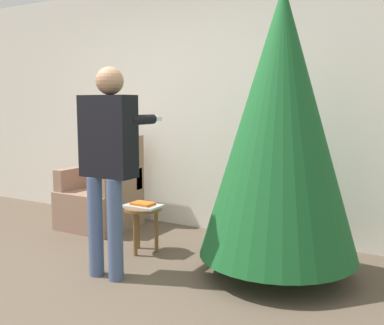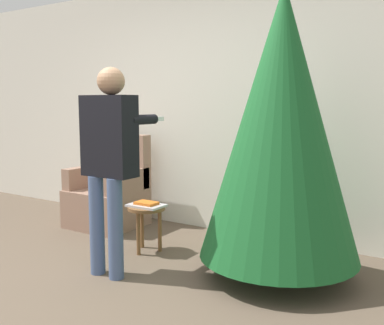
{
  "view_description": "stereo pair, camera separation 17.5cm",
  "coord_description": "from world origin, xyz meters",
  "px_view_note": "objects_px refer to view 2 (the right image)",
  "views": [
    {
      "loc": [
        2.44,
        -2.09,
        1.39
      ],
      "look_at": [
        0.7,
        0.92,
        0.93
      ],
      "focal_mm": 42.0,
      "sensor_mm": 36.0,
      "label": 1
    },
    {
      "loc": [
        2.58,
        -2.0,
        1.39
      ],
      "look_at": [
        0.7,
        0.92,
        0.93
      ],
      "focal_mm": 42.0,
      "sensor_mm": 36.0,
      "label": 2
    }
  ],
  "objects_px": {
    "side_stool": "(147,215)",
    "person_standing": "(109,152)",
    "christmas_tree": "(281,124)",
    "armchair": "(110,195)"
  },
  "relations": [
    {
      "from": "side_stool",
      "to": "person_standing",
      "type": "bearing_deg",
      "value": -79.61
    },
    {
      "from": "christmas_tree",
      "to": "side_stool",
      "type": "height_order",
      "value": "christmas_tree"
    },
    {
      "from": "armchair",
      "to": "person_standing",
      "type": "relative_size",
      "value": 0.62
    },
    {
      "from": "person_standing",
      "to": "armchair",
      "type": "bearing_deg",
      "value": 133.52
    },
    {
      "from": "christmas_tree",
      "to": "armchair",
      "type": "height_order",
      "value": "christmas_tree"
    },
    {
      "from": "christmas_tree",
      "to": "person_standing",
      "type": "xyz_separation_m",
      "value": [
        -1.17,
        -0.67,
        -0.22
      ]
    },
    {
      "from": "armchair",
      "to": "christmas_tree",
      "type": "bearing_deg",
      "value": -10.99
    },
    {
      "from": "armchair",
      "to": "side_stool",
      "type": "xyz_separation_m",
      "value": [
        0.93,
        -0.5,
        0.0
      ]
    },
    {
      "from": "armchair",
      "to": "side_stool",
      "type": "height_order",
      "value": "armchair"
    },
    {
      "from": "armchair",
      "to": "person_standing",
      "type": "bearing_deg",
      "value": -46.48
    }
  ]
}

